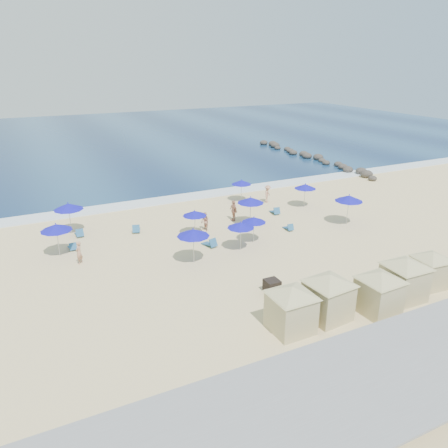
{
  "coord_description": "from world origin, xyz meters",
  "views": [
    {
      "loc": [
        -14.75,
        -25.48,
        13.62
      ],
      "look_at": [
        -0.76,
        3.0,
        1.57
      ],
      "focal_mm": 35.0,
      "sensor_mm": 36.0,
      "label": 1
    }
  ],
  "objects": [
    {
      "name": "umbrella_3",
      "position": [
        -2.23,
        5.41,
        1.93
      ],
      "size": [
        1.96,
        1.96,
        2.23
      ],
      "color": "#A5A8AD",
      "rests_on": "ground"
    },
    {
      "name": "beachgoer_0",
      "position": [
        -11.59,
        4.18,
        0.84
      ],
      "size": [
        0.69,
        0.73,
        1.67
      ],
      "primitive_type": "imported",
      "rotation": [
        0.0,
        0.0,
        4.06
      ],
      "color": "tan",
      "rests_on": "ground"
    },
    {
      "name": "beach_chair_1",
      "position": [
        -10.8,
        9.43,
        0.25
      ],
      "size": [
        0.61,
        1.33,
        0.73
      ],
      "color": "#245A87",
      "rests_on": "ground"
    },
    {
      "name": "trash_bin",
      "position": [
        -1.57,
        -5.38,
        0.43
      ],
      "size": [
        0.87,
        0.87,
        0.87
      ],
      "primitive_type": "cube",
      "rotation": [
        0.0,
        0.0,
        -0.0
      ],
      "color": "black",
      "rests_on": "ground"
    },
    {
      "name": "umbrella_1",
      "position": [
        -11.28,
        10.36,
        2.35
      ],
      "size": [
        2.38,
        2.38,
        2.71
      ],
      "color": "#A5A8AD",
      "rests_on": "ground"
    },
    {
      "name": "beach_chair_4",
      "position": [
        5.37,
        3.0,
        0.22
      ],
      "size": [
        0.64,
        1.22,
        0.65
      ],
      "color": "#245A87",
      "rests_on": "ground"
    },
    {
      "name": "cabana_4",
      "position": [
        7.89,
        -9.03,
        1.48
      ],
      "size": [
        4.12,
        4.12,
        2.59
      ],
      "color": "tan",
      "rests_on": "ground"
    },
    {
      "name": "beach_chair_5",
      "position": [
        6.56,
        7.01,
        0.26
      ],
      "size": [
        0.78,
        1.41,
        0.74
      ],
      "color": "#245A87",
      "rests_on": "ground"
    },
    {
      "name": "umbrella_5",
      "position": [
        3.02,
        5.52,
        2.27
      ],
      "size": [
        2.3,
        2.3,
        2.62
      ],
      "color": "#A5A8AD",
      "rests_on": "ground"
    },
    {
      "name": "beachgoer_3",
      "position": [
        7.75,
        10.35,
        0.89
      ],
      "size": [
        1.3,
        1.27,
        1.79
      ],
      "primitive_type": "imported",
      "rotation": [
        0.0,
        0.0,
        0.75
      ],
      "color": "tan",
      "rests_on": "ground"
    },
    {
      "name": "umbrella_8",
      "position": [
        10.23,
        7.54,
        2.08
      ],
      "size": [
        2.11,
        2.11,
        2.4
      ],
      "color": "#A5A8AD",
      "rests_on": "ground"
    },
    {
      "name": "ground",
      "position": [
        0.0,
        0.0,
        0.0
      ],
      "size": [
        160.0,
        160.0,
        0.0
      ],
      "primitive_type": "plane",
      "color": "beige",
      "rests_on": "ground"
    },
    {
      "name": "umbrella_4",
      "position": [
        -0.26,
        1.19,
        2.02
      ],
      "size": [
        2.05,
        2.05,
        2.33
      ],
      "color": "#A5A8AD",
      "rests_on": "ground"
    },
    {
      "name": "beach_chair_2",
      "position": [
        -6.36,
        8.29,
        0.26
      ],
      "size": [
        0.97,
        1.48,
        0.75
      ],
      "color": "#245A87",
      "rests_on": "ground"
    },
    {
      "name": "beachgoer_2",
      "position": [
        2.23,
        7.18,
        0.94
      ],
      "size": [
        0.52,
        1.13,
        1.89
      ],
      "primitive_type": "imported",
      "rotation": [
        0.0,
        0.0,
        4.76
      ],
      "color": "tan",
      "rests_on": "ground"
    },
    {
      "name": "cabana_1",
      "position": [
        -0.29,
        -9.1,
        1.69
      ],
      "size": [
        4.69,
        4.69,
        2.95
      ],
      "color": "tan",
      "rests_on": "ground"
    },
    {
      "name": "beachgoer_1",
      "position": [
        -1.05,
        6.03,
        0.8
      ],
      "size": [
        0.69,
        0.84,
        1.6
      ],
      "primitive_type": "imported",
      "rotation": [
        0.0,
        0.0,
        4.82
      ],
      "color": "tan",
      "rests_on": "ground"
    },
    {
      "name": "seawall",
      "position": [
        0.0,
        -13.5,
        0.65
      ],
      "size": [
        160.0,
        6.1,
        1.22
      ],
      "color": "gray",
      "rests_on": "ground"
    },
    {
      "name": "umbrella_7",
      "position": [
        5.56,
        11.86,
        1.99
      ],
      "size": [
        2.02,
        2.02,
        2.3
      ],
      "color": "#A5A8AD",
      "rests_on": "ground"
    },
    {
      "name": "beach_chair_0",
      "position": [
        -11.71,
        6.89,
        0.23
      ],
      "size": [
        0.57,
        1.21,
        0.66
      ],
      "color": "#245A87",
      "rests_on": "ground"
    },
    {
      "name": "rock_jetty",
      "position": [
        24.01,
        24.9,
        0.36
      ],
      "size": [
        2.56,
        26.66,
        0.96
      ],
      "color": "#2C2725",
      "rests_on": "ground"
    },
    {
      "name": "umbrella_0",
      "position": [
        -12.71,
        6.14,
        2.24
      ],
      "size": [
        2.27,
        2.27,
        2.59
      ],
      "color": "#A5A8AD",
      "rests_on": "ground"
    },
    {
      "name": "umbrella_2",
      "position": [
        -4.27,
        0.7,
        2.3
      ],
      "size": [
        2.33,
        2.33,
        2.65
      ],
      "color": "#A5A8AD",
      "rests_on": "ground"
    },
    {
      "name": "ocean",
      "position": [
        0.0,
        55.0,
        0.03
      ],
      "size": [
        160.0,
        80.0,
        0.06
      ],
      "primitive_type": "cube",
      "color": "#0E274E",
      "rests_on": "ground"
    },
    {
      "name": "umbrella_9",
      "position": [
        10.72,
        1.95,
        2.38
      ],
      "size": [
        2.41,
        2.41,
        2.75
      ],
      "color": "#A5A8AD",
      "rests_on": "ground"
    },
    {
      "name": "cabana_3",
      "position": [
        5.13,
        -9.44,
        1.69
      ],
      "size": [
        4.69,
        4.69,
        2.94
      ],
      "color": "tan",
      "rests_on": "ground"
    },
    {
      "name": "umbrella_6",
      "position": [
        1.39,
        2.08,
        1.89
      ],
      "size": [
        1.91,
        1.91,
        2.17
      ],
      "color": "#A5A8AD",
      "rests_on": "ground"
    },
    {
      "name": "surf_line",
      "position": [
        0.0,
        15.5,
        0.04
      ],
      "size": [
        160.0,
        2.5,
        0.08
      ],
      "primitive_type": "cube",
      "color": "white",
      "rests_on": "ground"
    },
    {
      "name": "cabana_2",
      "position": [
        2.66,
        -9.9,
        1.61
      ],
      "size": [
        4.48,
        4.48,
        2.81
      ],
      "color": "tan",
      "rests_on": "ground"
    },
    {
      "name": "cabana_0",
      "position": [
        -2.82,
        -9.2,
        1.65
      ],
      "size": [
        4.59,
        4.59,
        2.88
      ],
      "color": "tan",
      "rests_on": "ground"
    },
    {
      "name": "beach_chair_3",
      "position": [
        -2.04,
        2.78,
        0.26
      ],
      "size": [
        0.92,
        1.49,
        0.76
      ],
      "color": "#245A87",
      "rests_on": "ground"
    }
  ]
}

